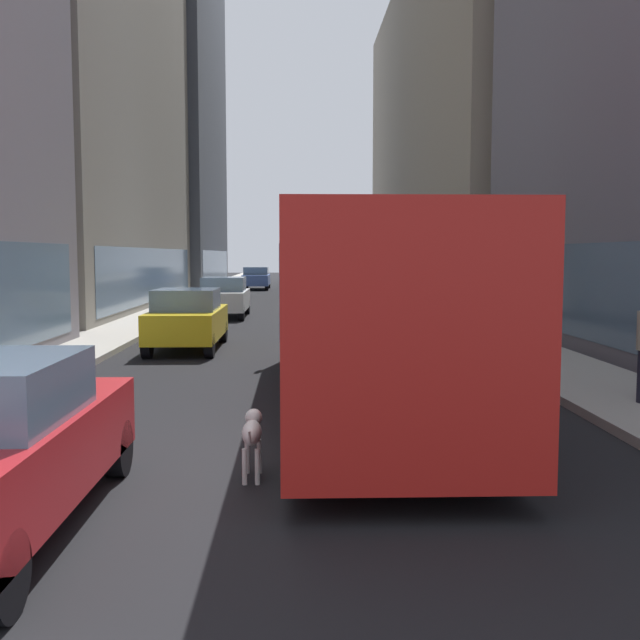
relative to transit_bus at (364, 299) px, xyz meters
The scene contains 13 objects.
ground_plane 31.42m from the transit_bus, 92.19° to the left, with size 120.00×120.00×0.00m, color black.
sidewalk_left 32.15m from the transit_bus, 102.41° to the left, with size 2.40×110.00×0.15m, color #ADA89E.
sidewalk_right 31.72m from the transit_bus, 81.83° to the left, with size 2.40×110.00×0.15m, color #ADA89E.
building_left_mid 28.30m from the transit_bus, 120.41° to the left, with size 10.88×22.93×26.50m.
building_left_far 47.69m from the transit_bus, 106.68° to the left, with size 12.00×18.37×31.31m.
building_right_far 51.45m from the transit_bus, 77.80° to the left, with size 9.05×18.94×22.05m.
transit_bus is the anchor object (origin of this frame).
car_blue_hatchback 41.58m from the transit_bus, 95.52° to the left, with size 1.86×4.80×1.62m.
car_grey_wagon 10.12m from the transit_bus, 90.00° to the left, with size 1.88×4.77×1.62m.
car_white_van 17.86m from the transit_bus, 102.96° to the left, with size 1.80×4.09×1.62m.
car_yellow_taxi 8.37m from the transit_bus, 118.75° to the left, with size 1.73×4.18×1.62m.
box_truck 17.54m from the transit_bus, 84.76° to the left, with size 2.30×7.50×3.05m.
dalmatian_dog 4.59m from the transit_bus, 111.66° to the right, with size 0.22×0.96×0.72m.
Camera 1 is at (0.07, -8.70, 2.52)m, focal length 41.69 mm.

